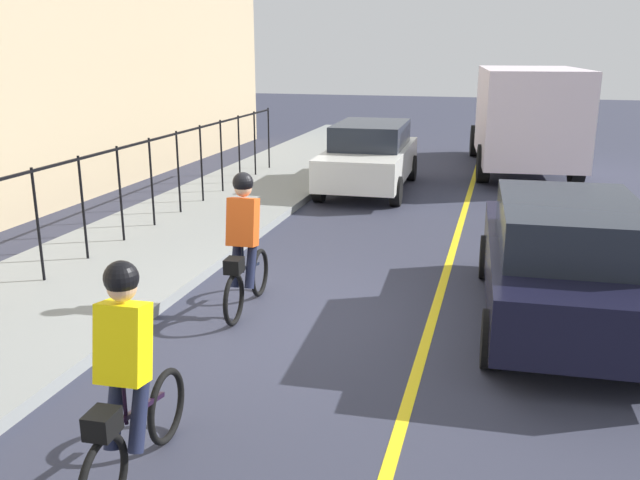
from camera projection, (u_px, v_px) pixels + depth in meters
name	position (u px, v px, depth m)	size (l,w,h in m)	color
ground_plane	(304.00, 316.00, 8.69)	(80.00, 80.00, 0.00)	#2F3242
lane_line_centre	(430.00, 329.00, 8.29)	(36.00, 0.12, 0.01)	yellow
sidewalk	(72.00, 286.00, 9.53)	(40.00, 3.20, 0.15)	gray
iron_fence	(81.00, 189.00, 10.24)	(16.96, 0.04, 1.60)	black
cyclist_lead	(244.00, 244.00, 8.59)	(1.71, 0.38, 1.83)	black
cyclist_follow	(127.00, 377.00, 5.13)	(1.71, 0.38, 1.83)	black
patrol_sedan	(564.00, 259.00, 8.26)	(4.48, 2.10, 1.58)	black
parked_sedan_rear	(370.00, 156.00, 16.09)	(4.45, 2.02, 1.58)	white
box_truck_background	(525.00, 114.00, 18.32)	(6.90, 3.04, 2.78)	silver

